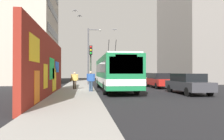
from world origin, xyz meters
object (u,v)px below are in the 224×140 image
at_px(parked_car_champagne, 144,78).
at_px(parked_car_red, 158,80).
at_px(pedestrian_at_curb, 91,79).
at_px(parked_car_dark_gray, 188,83).
at_px(city_bus, 114,72).
at_px(pedestrian_midblock, 74,79).
at_px(traffic_light, 91,60).
at_px(street_lamp, 90,52).

bearing_deg(parked_car_champagne, parked_car_red, -180.00).
relative_size(parked_car_red, pedestrian_at_curb, 3.03).
distance_m(parked_car_dark_gray, parked_car_red, 6.49).
distance_m(city_bus, pedestrian_midblock, 3.67).
distance_m(parked_car_dark_gray, traffic_light, 8.53).
relative_size(parked_car_dark_gray, traffic_light, 1.16).
relative_size(parked_car_dark_gray, pedestrian_midblock, 2.96).
xyz_separation_m(parked_car_red, street_lamp, (4.48, 7.27, 3.31)).
bearing_deg(street_lamp, pedestrian_midblock, 167.80).
height_order(city_bus, traffic_light, city_bus).
xyz_separation_m(pedestrian_midblock, street_lamp, (7.08, -1.53, 3.09)).
relative_size(pedestrian_at_curb, pedestrian_midblock, 1.04).
bearing_deg(street_lamp, parked_car_red, -121.65).
distance_m(parked_car_champagne, street_lamp, 8.08).
distance_m(parked_car_red, street_lamp, 9.16).
bearing_deg(pedestrian_at_curb, parked_car_red, -56.73).
height_order(parked_car_dark_gray, pedestrian_at_curb, pedestrian_at_curb).
bearing_deg(pedestrian_at_curb, city_bus, -44.76).
height_order(city_bus, pedestrian_midblock, city_bus).
relative_size(city_bus, street_lamp, 1.62).
relative_size(parked_car_champagne, street_lamp, 0.66).
relative_size(parked_car_champagne, pedestrian_midblock, 2.96).
distance_m(parked_car_dark_gray, parked_car_champagne, 12.18).
relative_size(city_bus, parked_car_champagne, 2.47).
distance_m(parked_car_dark_gray, street_lamp, 13.58).
relative_size(city_bus, traffic_light, 2.87).
bearing_deg(pedestrian_at_curb, parked_car_dark_gray, -102.44).
relative_size(city_bus, parked_car_dark_gray, 2.48).
distance_m(traffic_light, street_lamp, 7.25).
height_order(parked_car_dark_gray, street_lamp, street_lamp).
distance_m(city_bus, street_lamp, 7.80).
bearing_deg(traffic_light, parked_car_champagne, -41.41).
height_order(parked_car_dark_gray, parked_car_champagne, same).
distance_m(parked_car_dark_gray, pedestrian_at_curb, 7.59).
height_order(parked_car_champagne, pedestrian_midblock, pedestrian_midblock).
height_order(parked_car_dark_gray, pedestrian_midblock, pedestrian_midblock).
distance_m(parked_car_red, pedestrian_midblock, 9.18).
height_order(pedestrian_midblock, street_lamp, street_lamp).
height_order(pedestrian_at_curb, traffic_light, traffic_light).
xyz_separation_m(city_bus, parked_car_dark_gray, (-3.86, -5.20, -0.89)).
xyz_separation_m(pedestrian_at_curb, pedestrian_midblock, (2.26, 1.40, -0.05)).
bearing_deg(pedestrian_at_curb, traffic_light, -1.46).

